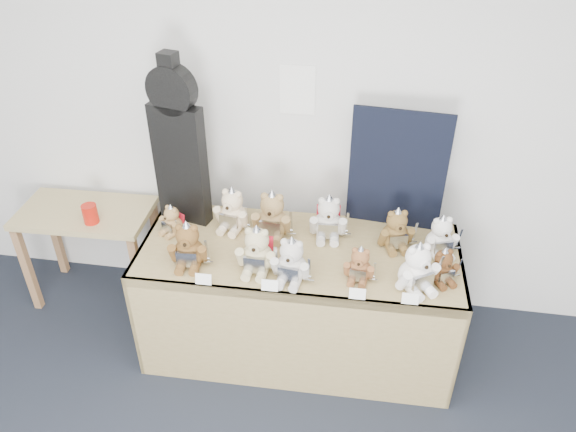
% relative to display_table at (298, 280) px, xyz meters
% --- Properties ---
extents(room_shell, '(6.00, 6.00, 6.00)m').
position_rel_display_table_xyz_m(room_shell, '(-0.10, 0.62, 0.92)').
color(room_shell, silver).
rests_on(room_shell, floor).
extents(display_table, '(1.87, 0.81, 0.77)m').
position_rel_display_table_xyz_m(display_table, '(0.00, 0.00, 0.00)').
color(display_table, olive).
rests_on(display_table, floor).
extents(side_table, '(0.87, 0.50, 0.72)m').
position_rel_display_table_xyz_m(side_table, '(-1.47, 0.34, -0.02)').
color(side_table, '#A38457').
rests_on(side_table, floor).
extents(guitar_case, '(0.33, 0.16, 1.05)m').
position_rel_display_table_xyz_m(guitar_case, '(-0.75, 0.29, 0.68)').
color(guitar_case, black).
rests_on(guitar_case, display_table).
extents(navy_board, '(0.56, 0.07, 0.75)m').
position_rel_display_table_xyz_m(navy_board, '(0.52, 0.44, 0.54)').
color(navy_board, black).
rests_on(navy_board, display_table).
extents(red_cup, '(0.09, 0.09, 0.13)m').
position_rel_display_table_xyz_m(red_cup, '(-1.36, 0.22, 0.17)').
color(red_cup, red).
rests_on(red_cup, side_table).
extents(teddy_front_far_left, '(0.25, 0.21, 0.30)m').
position_rel_display_table_xyz_m(teddy_front_far_left, '(-0.59, -0.15, 0.29)').
color(teddy_front_far_left, brown).
rests_on(teddy_front_far_left, display_table).
extents(teddy_front_left, '(0.25, 0.21, 0.31)m').
position_rel_display_table_xyz_m(teddy_front_left, '(-0.20, -0.14, 0.29)').
color(teddy_front_left, '#C7B98C').
rests_on(teddy_front_left, display_table).
extents(teddy_front_centre, '(0.24, 0.20, 0.29)m').
position_rel_display_table_xyz_m(teddy_front_centre, '(-0.01, -0.19, 0.28)').
color(teddy_front_centre, beige).
rests_on(teddy_front_centre, display_table).
extents(teddy_front_right, '(0.19, 0.16, 0.23)m').
position_rel_display_table_xyz_m(teddy_front_right, '(0.35, -0.13, 0.26)').
color(teddy_front_right, brown).
rests_on(teddy_front_right, display_table).
extents(teddy_front_far_right, '(0.26, 0.25, 0.31)m').
position_rel_display_table_xyz_m(teddy_front_far_right, '(0.65, -0.15, 0.29)').
color(teddy_front_far_right, white).
rests_on(teddy_front_far_right, display_table).
extents(teddy_front_end, '(0.19, 0.18, 0.23)m').
position_rel_display_table_xyz_m(teddy_front_end, '(0.79, -0.07, 0.26)').
color(teddy_front_end, '#56351D').
rests_on(teddy_front_end, display_table).
extents(teddy_back_left, '(0.25, 0.22, 0.30)m').
position_rel_display_table_xyz_m(teddy_back_left, '(-0.43, 0.23, 0.29)').
color(teddy_back_left, beige).
rests_on(teddy_back_left, display_table).
extents(teddy_back_centre_left, '(0.27, 0.21, 0.33)m').
position_rel_display_table_xyz_m(teddy_back_centre_left, '(-0.18, 0.20, 0.30)').
color(teddy_back_centre_left, '#9D7E4E').
rests_on(teddy_back_centre_left, display_table).
extents(teddy_back_centre_right, '(0.25, 0.21, 0.30)m').
position_rel_display_table_xyz_m(teddy_back_centre_right, '(0.15, 0.24, 0.29)').
color(teddy_back_centre_right, silver).
rests_on(teddy_back_centre_right, display_table).
extents(teddy_back_right, '(0.23, 0.21, 0.28)m').
position_rel_display_table_xyz_m(teddy_back_right, '(0.54, 0.20, 0.28)').
color(teddy_back_right, brown).
rests_on(teddy_back_right, display_table).
extents(teddy_back_end, '(0.23, 0.21, 0.27)m').
position_rel_display_table_xyz_m(teddy_back_end, '(0.79, 0.18, 0.27)').
color(teddy_back_end, white).
rests_on(teddy_back_end, display_table).
extents(teddy_back_far_left, '(0.17, 0.17, 0.21)m').
position_rel_display_table_xyz_m(teddy_back_far_left, '(-0.78, 0.12, 0.25)').
color(teddy_back_far_left, '#A47D4C').
rests_on(teddy_back_far_left, display_table).
extents(entry_card_a, '(0.09, 0.02, 0.06)m').
position_rel_display_table_xyz_m(entry_card_a, '(-0.46, -0.30, 0.20)').
color(entry_card_a, white).
rests_on(entry_card_a, display_table).
extents(entry_card_b, '(0.09, 0.02, 0.06)m').
position_rel_display_table_xyz_m(entry_card_b, '(-0.11, -0.30, 0.20)').
color(entry_card_b, white).
rests_on(entry_card_b, display_table).
extents(entry_card_c, '(0.09, 0.02, 0.06)m').
position_rel_display_table_xyz_m(entry_card_c, '(0.35, -0.29, 0.20)').
color(entry_card_c, white).
rests_on(entry_card_c, display_table).
extents(entry_card_d, '(0.09, 0.02, 0.06)m').
position_rel_display_table_xyz_m(entry_card_d, '(0.62, -0.28, 0.20)').
color(entry_card_d, white).
rests_on(entry_card_d, display_table).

